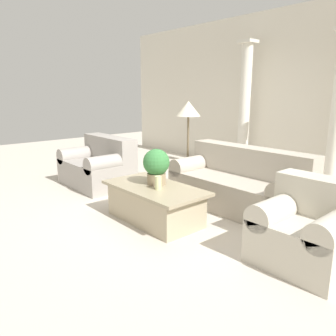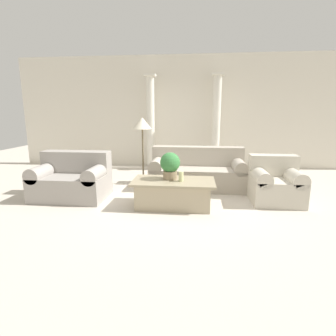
{
  "view_description": "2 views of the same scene",
  "coord_description": "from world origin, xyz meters",
  "px_view_note": "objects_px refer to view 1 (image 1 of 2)",
  "views": [
    {
      "loc": [
        3.12,
        -3.05,
        1.65
      ],
      "look_at": [
        0.04,
        -0.37,
        0.7
      ],
      "focal_mm": 35.0,
      "sensor_mm": 36.0,
      "label": 1
    },
    {
      "loc": [
        0.32,
        -4.85,
        1.6
      ],
      "look_at": [
        -0.17,
        -0.16,
        0.6
      ],
      "focal_mm": 28.0,
      "sensor_mm": 36.0,
      "label": 2
    }
  ],
  "objects_px": {
    "potted_plant": "(156,165)",
    "armchair": "(308,228)",
    "sofa_long": "(240,184)",
    "loveseat": "(99,165)",
    "coffee_table": "(155,203)",
    "floor_lamp": "(188,114)"
  },
  "relations": [
    {
      "from": "coffee_table",
      "to": "loveseat",
      "type": "bearing_deg",
      "value": 171.5
    },
    {
      "from": "sofa_long",
      "to": "coffee_table",
      "type": "height_order",
      "value": "sofa_long"
    },
    {
      "from": "coffee_table",
      "to": "potted_plant",
      "type": "distance_m",
      "value": 0.49
    },
    {
      "from": "sofa_long",
      "to": "armchair",
      "type": "height_order",
      "value": "sofa_long"
    },
    {
      "from": "sofa_long",
      "to": "coffee_table",
      "type": "distance_m",
      "value": 1.32
    },
    {
      "from": "sofa_long",
      "to": "coffee_table",
      "type": "xyz_separation_m",
      "value": [
        -0.41,
        -1.25,
        -0.11
      ]
    },
    {
      "from": "loveseat",
      "to": "floor_lamp",
      "type": "relative_size",
      "value": 0.88
    },
    {
      "from": "coffee_table",
      "to": "floor_lamp",
      "type": "relative_size",
      "value": 0.94
    },
    {
      "from": "floor_lamp",
      "to": "potted_plant",
      "type": "bearing_deg",
      "value": -60.28
    },
    {
      "from": "sofa_long",
      "to": "loveseat",
      "type": "xyz_separation_m",
      "value": [
        -2.37,
        -0.95,
        0.01
      ]
    },
    {
      "from": "sofa_long",
      "to": "potted_plant",
      "type": "bearing_deg",
      "value": -112.39
    },
    {
      "from": "loveseat",
      "to": "floor_lamp",
      "type": "xyz_separation_m",
      "value": [
        1.16,
        1.09,
        0.93
      ]
    },
    {
      "from": "loveseat",
      "to": "coffee_table",
      "type": "height_order",
      "value": "loveseat"
    },
    {
      "from": "potted_plant",
      "to": "armchair",
      "type": "bearing_deg",
      "value": 11.0
    },
    {
      "from": "potted_plant",
      "to": "armchair",
      "type": "height_order",
      "value": "potted_plant"
    },
    {
      "from": "sofa_long",
      "to": "potted_plant",
      "type": "relative_size",
      "value": 4.26
    },
    {
      "from": "sofa_long",
      "to": "floor_lamp",
      "type": "bearing_deg",
      "value": 173.78
    },
    {
      "from": "sofa_long",
      "to": "armchair",
      "type": "relative_size",
      "value": 2.32
    },
    {
      "from": "potted_plant",
      "to": "floor_lamp",
      "type": "height_order",
      "value": "floor_lamp"
    },
    {
      "from": "loveseat",
      "to": "coffee_table",
      "type": "xyz_separation_m",
      "value": [
        1.96,
        -0.29,
        -0.12
      ]
    },
    {
      "from": "potted_plant",
      "to": "armchair",
      "type": "distance_m",
      "value": 1.95
    },
    {
      "from": "sofa_long",
      "to": "floor_lamp",
      "type": "relative_size",
      "value": 1.33
    }
  ]
}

